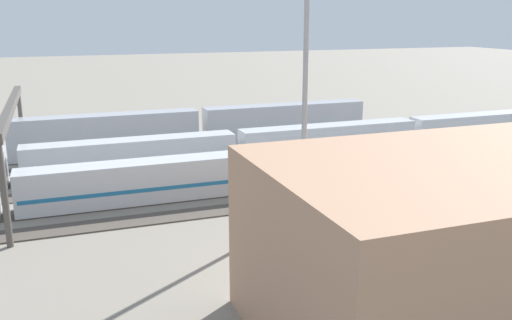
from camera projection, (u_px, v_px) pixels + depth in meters
ground_plane at (268, 167)px, 64.12m from camera, size 400.00×400.00×0.00m
track_bed_0 at (235, 144)px, 75.47m from camera, size 140.00×2.80×0.12m
track_bed_1 at (247, 152)px, 70.92m from camera, size 140.00×2.80×0.12m
track_bed_2 at (260, 161)px, 66.38m from camera, size 140.00×2.80×0.12m
track_bed_3 at (276, 172)px, 61.83m from camera, size 140.00×2.80×0.12m
track_bed_4 at (294, 184)px, 57.28m from camera, size 140.00×2.80×0.12m
track_bed_5 at (315, 199)px, 52.74m from camera, size 140.00×2.80×0.12m
train_on_track_0 at (201, 128)px, 73.27m from camera, size 47.20×3.00×5.00m
train_on_track_2 at (226, 148)px, 64.45m from camera, size 139.00×3.00×4.40m
train_on_track_4 at (247, 171)px, 55.09m from camera, size 139.00×3.06×4.40m
light_mast_1 at (306, 30)px, 44.85m from camera, size 2.80×0.70×24.53m
signal_gantry at (11, 117)px, 53.40m from camera, size 0.70×30.00×8.80m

